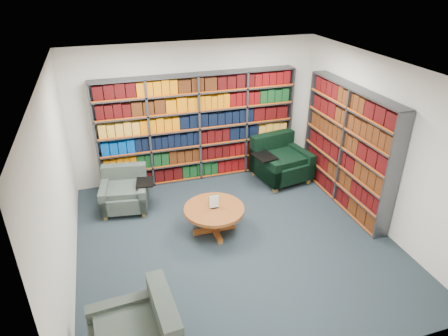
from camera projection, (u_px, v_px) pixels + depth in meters
name	position (u px, v px, depth m)	size (l,w,h in m)	color
room_shell	(236.00, 165.00, 5.96)	(5.02, 5.02, 2.82)	black
bookshelf_back	(198.00, 128.00, 8.09)	(4.00, 0.28, 2.20)	#47494F
bookshelf_right	(347.00, 148.00, 7.23)	(0.28, 2.50, 2.20)	#47494F
chair_teal_left	(125.00, 192.00, 7.41)	(1.03, 0.94, 0.74)	#0D2435
chair_green_right	(279.00, 162.00, 8.39)	(1.25, 1.14, 0.90)	black
coffee_table	(214.00, 213.00, 6.64)	(1.01, 1.01, 0.71)	#95531C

